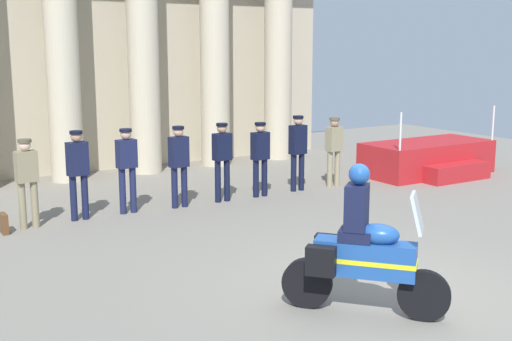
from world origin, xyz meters
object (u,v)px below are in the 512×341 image
at_px(officer_in_row_4, 222,156).
at_px(officer_in_row_7, 334,146).
at_px(reviewing_stand, 429,159).
at_px(officer_in_row_3, 179,160).
at_px(officer_in_row_1, 78,168).
at_px(officer_in_row_2, 127,164).
at_px(officer_in_row_0, 27,176).
at_px(officer_in_row_6, 298,147).
at_px(briefcase_on_ground, 4,224).
at_px(motorcycle_with_rider, 359,252).
at_px(officer_in_row_5, 260,153).

xyz_separation_m(officer_in_row_4, officer_in_row_7, (2.98, -0.03, -0.03)).
bearing_deg(reviewing_stand, officer_in_row_3, 178.33).
bearing_deg(officer_in_row_1, reviewing_stand, 172.72).
relative_size(reviewing_stand, officer_in_row_2, 2.03).
bearing_deg(officer_in_row_0, officer_in_row_1, -179.95).
distance_m(reviewing_stand, officer_in_row_4, 6.01).
bearing_deg(officer_in_row_1, officer_in_row_3, 171.84).
xyz_separation_m(officer_in_row_4, officer_in_row_6, (1.98, 0.03, 0.02)).
relative_size(reviewing_stand, officer_in_row_4, 2.04).
relative_size(officer_in_row_0, officer_in_row_7, 1.01).
bearing_deg(reviewing_stand, briefcase_on_ground, 179.44).
distance_m(officer_in_row_4, briefcase_on_ground, 4.56).
bearing_deg(reviewing_stand, motorcycle_with_rider, -141.39).
xyz_separation_m(reviewing_stand, officer_in_row_5, (-5.04, 0.17, 0.56)).
relative_size(officer_in_row_6, officer_in_row_7, 1.06).
bearing_deg(officer_in_row_7, briefcase_on_ground, -4.91).
distance_m(officer_in_row_2, briefcase_on_ground, 2.56).
bearing_deg(officer_in_row_2, officer_in_row_1, -4.65).
relative_size(officer_in_row_6, briefcase_on_ground, 4.80).
relative_size(reviewing_stand, officer_in_row_5, 2.09).
relative_size(officer_in_row_0, officer_in_row_6, 0.95).
distance_m(officer_in_row_6, briefcase_on_ground, 6.52).
bearing_deg(reviewing_stand, officer_in_row_7, 176.94).
xyz_separation_m(officer_in_row_4, officer_in_row_5, (0.94, -0.02, -0.03)).
bearing_deg(officer_in_row_7, officer_in_row_0, -5.79).
height_order(officer_in_row_2, motorcycle_with_rider, motorcycle_with_rider).
relative_size(officer_in_row_3, officer_in_row_4, 1.00).
relative_size(officer_in_row_2, officer_in_row_3, 1.01).
bearing_deg(officer_in_row_7, motorcycle_with_rider, 48.55).
distance_m(officer_in_row_4, motorcycle_with_rider, 6.33).
height_order(officer_in_row_3, motorcycle_with_rider, motorcycle_with_rider).
distance_m(officer_in_row_4, officer_in_row_5, 0.94).
height_order(officer_in_row_0, officer_in_row_6, officer_in_row_6).
distance_m(officer_in_row_1, officer_in_row_5, 4.00).
height_order(reviewing_stand, officer_in_row_2, reviewing_stand).
bearing_deg(reviewing_stand, officer_in_row_1, 178.07).
bearing_deg(officer_in_row_7, officer_in_row_6, -8.46).
bearing_deg(officer_in_row_3, motorcycle_with_rider, 80.17).
distance_m(officer_in_row_1, motorcycle_with_rider, 6.46).
xyz_separation_m(officer_in_row_1, officer_in_row_3, (2.05, -0.10, -0.02)).
bearing_deg(officer_in_row_3, officer_in_row_0, -5.54).
xyz_separation_m(officer_in_row_1, officer_in_row_6, (5.03, -0.09, 0.00)).
height_order(officer_in_row_4, briefcase_on_ground, officer_in_row_4).
relative_size(officer_in_row_0, officer_in_row_2, 0.97).
bearing_deg(officer_in_row_5, officer_in_row_0, -5.87).
bearing_deg(officer_in_row_1, briefcase_on_ground, 2.68).
height_order(reviewing_stand, officer_in_row_5, reviewing_stand).
distance_m(reviewing_stand, officer_in_row_0, 10.02).
bearing_deg(officer_in_row_4, motorcycle_with_rider, 71.09).
xyz_separation_m(reviewing_stand, motorcycle_with_rider, (-7.46, -5.96, 0.39)).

